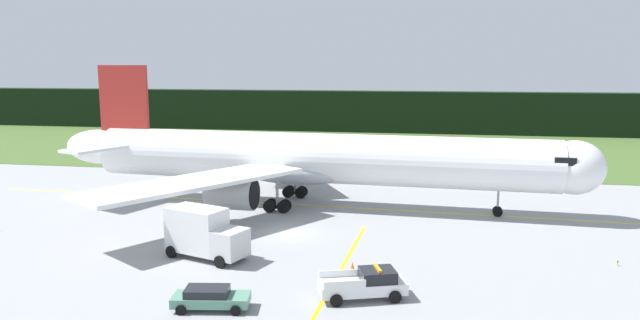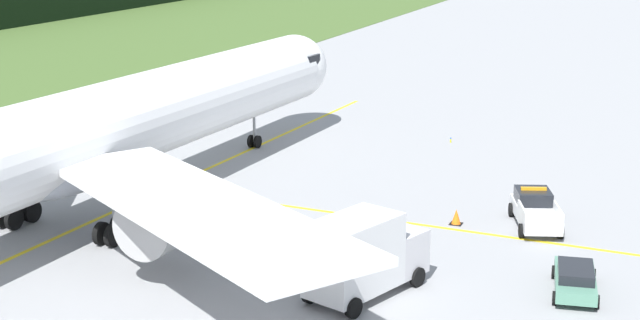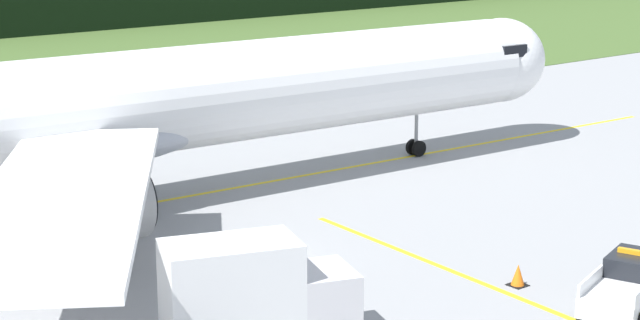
{
  "view_description": "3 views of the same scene",
  "coord_description": "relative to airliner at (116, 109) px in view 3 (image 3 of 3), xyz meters",
  "views": [
    {
      "loc": [
        10.97,
        -46.08,
        14.07
      ],
      "look_at": [
        0.88,
        9.71,
        4.73
      ],
      "focal_mm": 32.58,
      "sensor_mm": 36.0,
      "label": 1
    },
    {
      "loc": [
        -41.07,
        -19.75,
        16.17
      ],
      "look_at": [
        6.46,
        -0.67,
        2.8
      ],
      "focal_mm": 52.79,
      "sensor_mm": 36.0,
      "label": 2
    },
    {
      "loc": [
        -22.89,
        -33.42,
        14.03
      ],
      "look_at": [
        2.36,
        -1.81,
        4.18
      ],
      "focal_mm": 59.83,
      "sensor_mm": 36.0,
      "label": 3
    }
  ],
  "objects": [
    {
      "name": "ops_pickup_truck",
      "position": [
        7.97,
        -22.48,
        -3.82
      ],
      "size": [
        5.59,
        3.56,
        1.94
      ],
      "color": "white",
      "rests_on": "ground"
    },
    {
      "name": "catering_truck",
      "position": [
        -4.48,
        -17.11,
        -2.82
      ],
      "size": [
        6.59,
        4.33,
        3.85
      ],
      "color": "silver",
      "rests_on": "ground"
    },
    {
      "name": "taxiway_centerline_spur",
      "position": [
        5.69,
        -19.82,
        -4.72
      ],
      "size": [
        1.56,
        25.45,
        0.01
      ],
      "primitive_type": "cube",
      "rotation": [
        0.0,
        0.0,
        1.52
      ],
      "color": "yellow",
      "rests_on": "ground"
    },
    {
      "name": "taxiway_centerline_main",
      "position": [
        0.88,
        -0.04,
        -4.72
      ],
      "size": [
        72.96,
        3.9,
        0.01
      ],
      "primitive_type": "cube",
      "rotation": [
        0.0,
        0.0,
        -0.05
      ],
      "color": "yellow",
      "rests_on": "ground"
    },
    {
      "name": "ground",
      "position": [
        0.24,
        -9.92,
        -4.72
      ],
      "size": [
        320.0,
        320.0,
        0.0
      ],
      "primitive_type": "plane",
      "color": "gray"
    },
    {
      "name": "airliner",
      "position": [
        0.0,
        0.0,
        0.0
      ],
      "size": [
        54.9,
        42.18,
        14.02
      ],
      "color": "white",
      "rests_on": "ground"
    },
    {
      "name": "apron_cone",
      "position": [
        6.67,
        -18.52,
        -4.32
      ],
      "size": [
        0.66,
        0.66,
        0.83
      ],
      "color": "black",
      "rests_on": "ground"
    }
  ]
}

